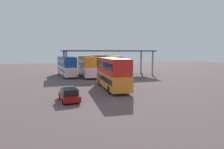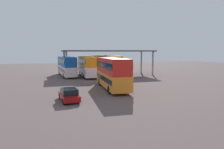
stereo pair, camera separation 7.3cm
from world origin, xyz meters
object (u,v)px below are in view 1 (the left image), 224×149
object	(u,v)px
double_decker_near_canopy	(66,66)
double_decker_far_right	(106,65)
parked_hatchback	(69,95)
double_decker_mid_row	(87,66)
double_decker_main	(112,72)

from	to	relation	value
double_decker_near_canopy	double_decker_far_right	distance (m)	8.43
parked_hatchback	double_decker_mid_row	distance (m)	20.91
double_decker_mid_row	double_decker_main	bearing A→B (deg)	-176.16
parked_hatchback	double_decker_near_canopy	bearing A→B (deg)	-9.26
double_decker_near_canopy	double_decker_far_right	bearing A→B (deg)	-114.39
double_decker_main	double_decker_mid_row	distance (m)	14.64
parked_hatchback	double_decker_far_right	world-z (taller)	double_decker_far_right
double_decker_main	double_decker_far_right	distance (m)	14.35
double_decker_mid_row	double_decker_far_right	world-z (taller)	double_decker_far_right
parked_hatchback	double_decker_near_canopy	xyz separation A→B (m)	(1.37, 22.39, 1.58)
double_decker_main	parked_hatchback	size ratio (longest dim) A/B	2.61
double_decker_far_right	double_decker_near_canopy	bearing A→B (deg)	64.59
double_decker_near_canopy	double_decker_mid_row	world-z (taller)	double_decker_mid_row
double_decker_main	parked_hatchback	xyz separation A→B (m)	(-6.38, -5.52, -1.68)
double_decker_main	double_decker_mid_row	world-z (taller)	double_decker_main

